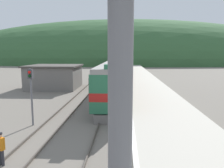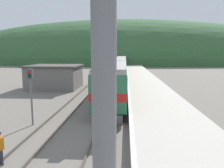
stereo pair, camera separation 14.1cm
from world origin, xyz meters
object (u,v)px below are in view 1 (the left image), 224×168
(carriage_second, at_px, (118,68))
(signal_post_siding, at_px, (31,85))
(carriage_third, at_px, (120,63))
(signal_mast_main, at_px, (120,78))
(carriage_fourth, at_px, (121,61))
(express_train_lead_car, at_px, (114,80))
(track_worker, at_px, (1,147))

(carriage_second, bearing_deg, signal_post_siding, -100.95)
(carriage_third, xyz_separation_m, signal_post_siding, (-5.79, -50.05, 0.78))
(signal_mast_main, bearing_deg, carriage_second, 91.51)
(carriage_fourth, relative_size, signal_post_siding, 4.40)
(carriage_fourth, distance_m, signal_post_siding, 70.42)
(carriage_fourth, bearing_deg, carriage_third, -90.00)
(express_train_lead_car, relative_size, signal_mast_main, 2.34)
(carriage_third, distance_m, signal_post_siding, 50.39)
(carriage_second, distance_m, signal_post_siding, 30.49)
(carriage_fourth, distance_m, track_worker, 76.34)
(carriage_fourth, bearing_deg, signal_post_siding, -94.72)
(signal_post_siding, distance_m, track_worker, 6.45)
(carriage_second, height_order, carriage_third, same)
(express_train_lead_car, bearing_deg, signal_mast_main, -87.21)
(track_worker, bearing_deg, carriage_second, 82.36)
(carriage_second, relative_size, signal_post_siding, 4.40)
(carriage_second, bearing_deg, express_train_lead_car, -90.00)
(express_train_lead_car, xyz_separation_m, carriage_second, (0.00, 20.26, -0.01))
(carriage_second, xyz_separation_m, carriage_third, (0.00, 20.13, 0.00))
(carriage_second, relative_size, signal_mast_main, 2.37)
(express_train_lead_car, height_order, carriage_second, express_train_lead_car)
(carriage_fourth, bearing_deg, signal_mast_main, -89.21)
(express_train_lead_car, bearing_deg, track_worker, -107.11)
(carriage_third, height_order, carriage_fourth, same)
(signal_mast_main, relative_size, track_worker, 4.84)
(express_train_lead_car, height_order, carriage_third, express_train_lead_car)
(signal_mast_main, height_order, signal_post_siding, signal_mast_main)
(signal_mast_main, xyz_separation_m, track_worker, (-5.98, 8.13, -4.39))
(signal_mast_main, bearing_deg, track_worker, 126.33)
(track_worker, bearing_deg, carriage_third, 85.09)
(carriage_fourth, relative_size, signal_mast_main, 2.37)
(express_train_lead_car, bearing_deg, signal_post_siding, -120.94)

